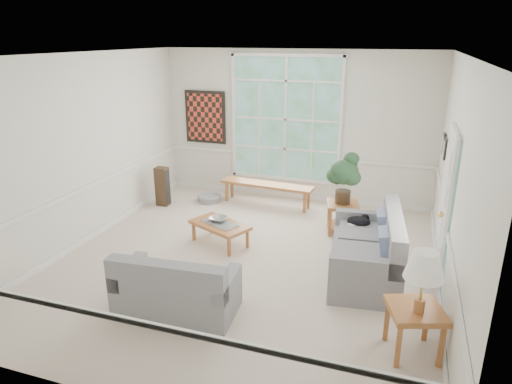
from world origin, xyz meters
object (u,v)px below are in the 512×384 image
(end_table, at_px, (342,218))
(side_table, at_px, (413,330))
(loveseat_front, at_px, (177,282))
(coffee_table, at_px, (220,234))
(loveseat_right, at_px, (365,245))

(end_table, relative_size, side_table, 0.95)
(loveseat_front, bearing_deg, coffee_table, 92.56)
(loveseat_front, bearing_deg, loveseat_right, 33.09)
(loveseat_right, xyz_separation_m, end_table, (-0.52, 1.42, -0.21))
(coffee_table, xyz_separation_m, side_table, (2.99, -1.85, 0.10))
(loveseat_right, height_order, side_table, loveseat_right)
(loveseat_right, relative_size, side_table, 3.17)
(coffee_table, height_order, end_table, end_table)
(coffee_table, bearing_deg, side_table, -6.89)
(loveseat_right, distance_m, side_table, 1.69)
(end_table, bearing_deg, loveseat_front, -117.43)
(loveseat_right, distance_m, loveseat_front, 2.64)
(coffee_table, bearing_deg, loveseat_right, 17.25)
(end_table, bearing_deg, side_table, -68.19)
(coffee_table, relative_size, end_table, 1.84)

